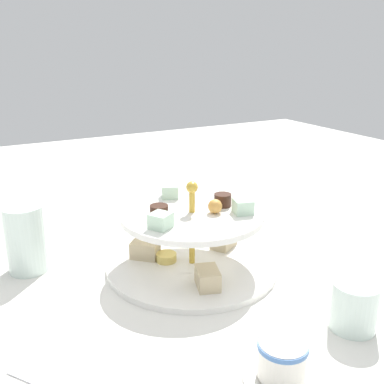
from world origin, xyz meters
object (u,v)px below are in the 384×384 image
(tiered_serving_stand, at_px, (192,243))
(teacup_with_saucer, at_px, (282,362))
(water_glass_tall_right, at_px, (26,239))
(water_glass_short_left, at_px, (354,306))
(butter_knife_left, at_px, (165,204))

(tiered_serving_stand, bearing_deg, teacup_with_saucer, 82.08)
(water_glass_tall_right, height_order, water_glass_short_left, water_glass_tall_right)
(water_glass_short_left, bearing_deg, butter_knife_left, -88.66)
(water_glass_tall_right, bearing_deg, tiered_serving_stand, 153.20)
(water_glass_tall_right, xyz_separation_m, teacup_with_saucer, (-0.21, 0.42, -0.03))
(water_glass_short_left, relative_size, butter_knife_left, 0.40)
(water_glass_tall_right, bearing_deg, teacup_with_saucer, 116.63)
(water_glass_tall_right, bearing_deg, butter_knife_left, -151.41)
(tiered_serving_stand, relative_size, butter_knife_left, 1.75)
(water_glass_short_left, bearing_deg, teacup_with_saucer, 12.59)
(water_glass_tall_right, relative_size, water_glass_short_left, 1.72)
(tiered_serving_stand, distance_m, water_glass_tall_right, 0.28)
(water_glass_tall_right, distance_m, teacup_with_saucer, 0.47)
(water_glass_short_left, distance_m, butter_knife_left, 0.58)
(tiered_serving_stand, relative_size, water_glass_short_left, 4.35)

